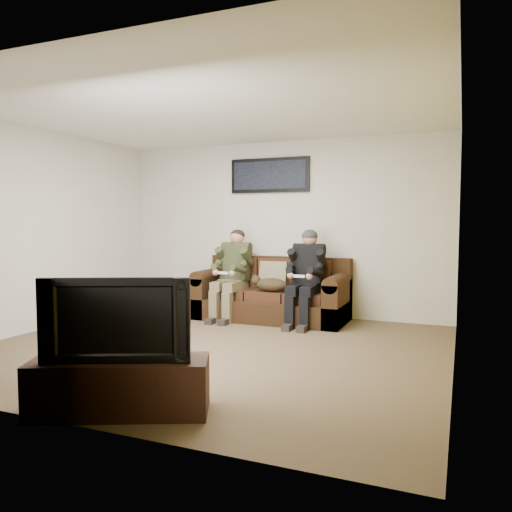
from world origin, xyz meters
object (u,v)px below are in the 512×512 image
at_px(person_left, 232,269).
at_px(cat, 270,284).
at_px(framed_poster, 270,175).
at_px(sofa, 273,296).
at_px(television, 118,318).
at_px(person_right, 306,271).
at_px(tv_stand, 120,386).

relative_size(person_left, cat, 1.96).
bearing_deg(cat, framed_poster, 111.79).
bearing_deg(framed_poster, sofa, -62.79).
height_order(framed_poster, television, framed_poster).
bearing_deg(person_right, framed_poster, 143.00).
bearing_deg(person_left, person_right, 0.02).
bearing_deg(framed_poster, television, -84.16).
bearing_deg(person_right, television, -95.22).
xyz_separation_m(cat, tv_stand, (0.17, -3.52, -0.33)).
height_order(cat, tv_stand, cat).
xyz_separation_m(sofa, cat, (0.06, -0.26, 0.20)).
height_order(person_right, cat, person_right).
relative_size(cat, tv_stand, 0.51).
bearing_deg(person_left, television, -77.74).
distance_m(sofa, television, 3.80).
distance_m(person_right, cat, 0.54).
distance_m(framed_poster, television, 4.41).
bearing_deg(person_right, tv_stand, -95.22).
xyz_separation_m(person_left, cat, (0.61, -0.08, -0.19)).
bearing_deg(sofa, person_left, -162.00).
relative_size(sofa, person_right, 1.66).
relative_size(sofa, television, 2.03).
xyz_separation_m(framed_poster, tv_stand, (0.43, -4.17, -1.90)).
bearing_deg(framed_poster, person_right, -37.00).
distance_m(sofa, tv_stand, 3.79).
height_order(framed_poster, tv_stand, framed_poster).
height_order(sofa, television, television).
bearing_deg(sofa, framed_poster, 117.21).
height_order(person_right, tv_stand, person_right).
bearing_deg(television, sofa, 69.25).
xyz_separation_m(cat, television, (0.17, -3.52, 0.18)).
bearing_deg(person_left, tv_stand, -77.74).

